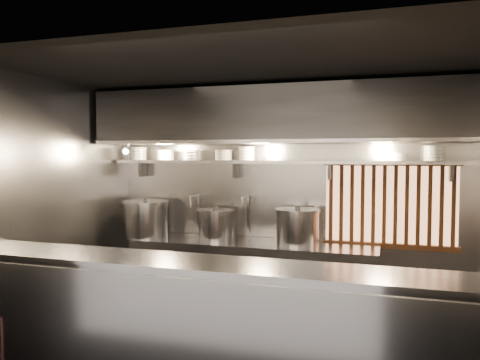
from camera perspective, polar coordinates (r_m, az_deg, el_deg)
The scene contains 23 objects.
floor at distance 4.92m, azimuth 1.19°, elevation -20.49°, with size 4.50×4.50×0.00m, color black.
ceiling at distance 4.59m, azimuth 1.23°, elevation 13.53°, with size 4.50×4.50×0.00m, color black.
wall_back at distance 5.99m, azimuth 5.27°, elevation -2.37°, with size 4.50×4.50×0.00m, color gray.
wall_left at distance 5.61m, azimuth -21.45°, elevation -2.95°, with size 3.00×3.00×0.00m, color gray.
serving_counter at distance 3.86m, azimuth -3.03°, elevation -18.20°, with size 4.50×0.56×1.13m.
cooking_bench at distance 5.88m, azimuth 1.51°, elevation -11.89°, with size 3.00×0.70×0.90m, color #9F9FA5.
bowl_shelf at distance 5.79m, azimuth 4.91°, elevation 2.20°, with size 4.40×0.34×0.04m, color #9F9FA5.
exhaust_hood at distance 5.59m, azimuth 4.44°, elevation 7.75°, with size 4.40×0.81×0.65m.
wood_screen at distance 5.81m, azimuth 17.81°, elevation -2.88°, with size 1.56×0.09×1.04m.
faucet_left at distance 6.22m, azimuth -5.42°, elevation -3.03°, with size 0.04×0.30×0.50m.
faucet_right at distance 5.99m, azimuth 0.77°, elevation -3.26°, with size 0.04×0.30×0.50m.
heat_lamp at distance 6.07m, azimuth -13.91°, elevation 3.93°, with size 0.25×0.35×0.20m.
pendant_bulb at distance 5.70m, azimuth 3.67°, elevation 3.01°, with size 0.09×0.09×0.19m.
stock_pot_left at distance 6.28m, azimuth -11.40°, elevation -4.61°, with size 0.73×0.73×0.51m.
stock_pot_mid at distance 5.94m, azimuth -2.93°, elevation -5.40°, with size 0.61×0.61×0.42m.
stock_pot_right at distance 5.67m, azimuth 7.04°, elevation -5.62°, with size 0.62×0.62×0.46m.
bowl_stack_0 at distance 6.51m, azimuth -12.29°, elevation 3.16°, with size 0.23×0.23×0.17m.
bowl_stack_1 at distance 6.32m, azimuth -9.06°, elevation 3.02°, with size 0.24×0.24×0.13m.
bowl_stack_2 at distance 6.16m, azimuth -5.98°, elevation 3.05°, with size 0.21×0.21×0.13m.
bowl_stack_3 at distance 6.00m, azimuth -2.02°, elevation 3.06°, with size 0.23×0.23×0.13m.
bowl_stack_4 at distance 5.90m, azimuth 0.84°, elevation 3.24°, with size 0.21×0.21×0.17m.
bowl_stack_5 at distance 5.65m, azimuth 18.68°, elevation 2.71°, with size 0.20×0.20×0.09m.
bowl_stack_6 at distance 5.67m, azimuth 22.57°, elevation 3.01°, with size 0.23×0.23×0.17m.
Camera 1 is at (1.27, -4.33, 1.97)m, focal length 35.00 mm.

